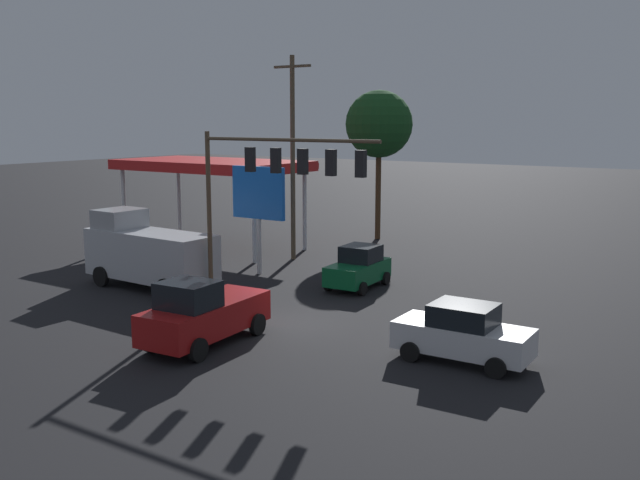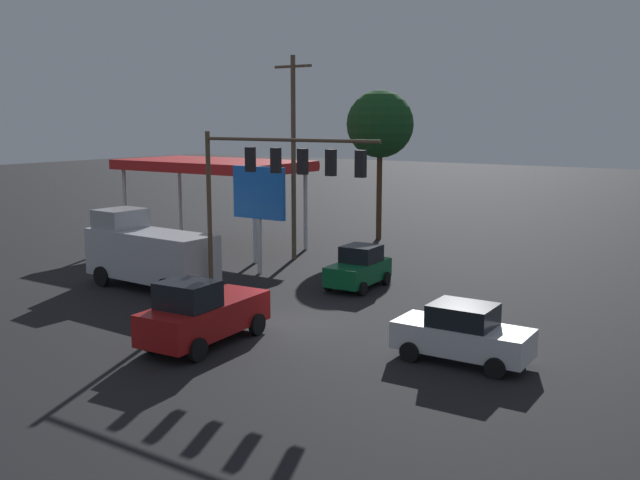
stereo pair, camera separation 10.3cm
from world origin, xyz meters
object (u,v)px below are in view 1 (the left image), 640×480
(delivery_truck, at_px, (148,252))
(street_tree, at_px, (379,125))
(price_sign, at_px, (258,196))
(utility_pole, at_px, (293,154))
(pickup_parked, at_px, (203,314))
(hatchback_crossing, at_px, (359,268))
(sedan_far, at_px, (463,333))
(traffic_signal_assembly, at_px, (274,174))
(fire_hydrant, at_px, (163,305))

(delivery_truck, bearing_deg, street_tree, -94.98)
(price_sign, bearing_deg, utility_pole, -78.79)
(delivery_truck, bearing_deg, pickup_parked, 150.24)
(hatchback_crossing, bearing_deg, price_sign, -91.63)
(sedan_far, height_order, delivery_truck, delivery_truck)
(traffic_signal_assembly, relative_size, sedan_far, 1.91)
(fire_hydrant, bearing_deg, traffic_signal_assembly, -138.28)
(price_sign, relative_size, fire_hydrant, 6.23)
(utility_pole, height_order, price_sign, utility_pole)
(traffic_signal_assembly, xyz_separation_m, sedan_far, (-8.82, 1.55, -4.70))
(sedan_far, relative_size, delivery_truck, 0.65)
(price_sign, bearing_deg, street_tree, -89.00)
(traffic_signal_assembly, xyz_separation_m, utility_pole, (5.91, -9.41, 0.26))
(street_tree, relative_size, fire_hydrant, 11.01)
(price_sign, bearing_deg, hatchback_crossing, -178.11)
(pickup_parked, distance_m, street_tree, 24.61)
(traffic_signal_assembly, relative_size, utility_pole, 0.75)
(traffic_signal_assembly, relative_size, delivery_truck, 1.23)
(pickup_parked, height_order, sedan_far, pickup_parked)
(utility_pole, relative_size, street_tree, 1.16)
(pickup_parked, distance_m, sedan_far, 8.92)
(traffic_signal_assembly, bearing_deg, hatchback_crossing, -97.03)
(traffic_signal_assembly, distance_m, sedan_far, 10.11)
(fire_hydrant, bearing_deg, price_sign, -78.58)
(price_sign, xyz_separation_m, pickup_parked, (-5.66, 10.25, -2.87))
(price_sign, xyz_separation_m, street_tree, (0.22, -12.79, 3.50))
(delivery_truck, bearing_deg, fire_hydrant, 144.86)
(utility_pole, height_order, delivery_truck, utility_pole)
(utility_pole, distance_m, pickup_parked, 16.44)
(fire_hydrant, bearing_deg, pickup_parked, 154.67)
(utility_pole, height_order, pickup_parked, utility_pole)
(utility_pole, bearing_deg, fire_hydrant, 101.35)
(price_sign, height_order, delivery_truck, price_sign)
(fire_hydrant, bearing_deg, utility_pole, -78.65)
(hatchback_crossing, relative_size, delivery_truck, 0.57)
(pickup_parked, relative_size, fire_hydrant, 6.05)
(pickup_parked, bearing_deg, fire_hydrant, -119.38)
(utility_pole, bearing_deg, street_tree, -93.86)
(traffic_signal_assembly, xyz_separation_m, hatchback_crossing, (-0.68, -5.52, -4.71))
(traffic_signal_assembly, bearing_deg, sedan_far, 170.00)
(delivery_truck, distance_m, street_tree, 19.12)
(utility_pole, xyz_separation_m, street_tree, (-0.59, -8.70, 1.56))
(street_tree, bearing_deg, hatchback_crossing, 115.50)
(traffic_signal_assembly, distance_m, pickup_parked, 6.72)
(price_sign, relative_size, street_tree, 0.57)
(hatchback_crossing, relative_size, fire_hydrant, 4.43)
(pickup_parked, relative_size, street_tree, 0.55)
(street_tree, bearing_deg, pickup_parked, 104.32)
(hatchback_crossing, bearing_deg, fire_hydrant, -29.06)
(pickup_parked, height_order, fire_hydrant, pickup_parked)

